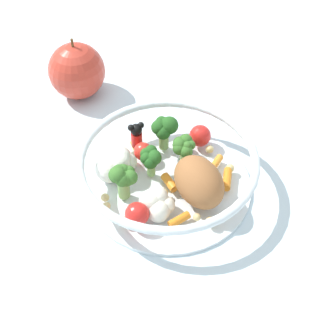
{
  "coord_description": "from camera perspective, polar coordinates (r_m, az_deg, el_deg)",
  "views": [
    {
      "loc": [
        0.41,
        -0.01,
        0.47
      ],
      "look_at": [
        -0.0,
        -0.01,
        0.03
      ],
      "focal_mm": 52.7,
      "sensor_mm": 36.0,
      "label": 1
    }
  ],
  "objects": [
    {
      "name": "ground_plane",
      "position": [
        0.62,
        1.25,
        -2.16
      ],
      "size": [
        2.4,
        2.4,
        0.0
      ],
      "primitive_type": "plane",
      "color": "silver"
    },
    {
      "name": "food_container",
      "position": [
        0.6,
        -0.34,
        -0.14
      ],
      "size": [
        0.22,
        0.22,
        0.06
      ],
      "color": "white",
      "rests_on": "ground_plane"
    },
    {
      "name": "loose_apple",
      "position": [
        0.75,
        -10.51,
        10.98
      ],
      "size": [
        0.08,
        0.08,
        0.1
      ],
      "color": "#BC3828",
      "rests_on": "ground_plane"
    }
  ]
}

